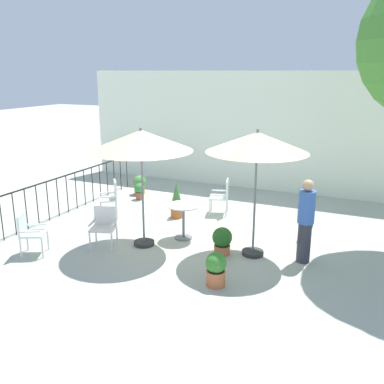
# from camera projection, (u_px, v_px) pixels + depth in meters

# --- Properties ---
(ground_plane) EXTENTS (60.00, 60.00, 0.00)m
(ground_plane) POSITION_uv_depth(u_px,v_px,m) (193.00, 230.00, 10.10)
(ground_plane) COLOR #AAAFA0
(villa_facade) EXTENTS (11.17, 0.30, 3.61)m
(villa_facade) POSITION_uv_depth(u_px,v_px,m) (250.00, 131.00, 13.38)
(villa_facade) COLOR white
(villa_facade) RESTS_ON ground
(terrace_railing) EXTENTS (0.03, 5.71, 1.01)m
(terrace_railing) POSITION_uv_depth(u_px,v_px,m) (71.00, 186.00, 11.32)
(terrace_railing) COLOR black
(terrace_railing) RESTS_ON ground
(patio_umbrella_0) EXTENTS (2.11, 2.11, 2.52)m
(patio_umbrella_0) POSITION_uv_depth(u_px,v_px,m) (141.00, 142.00, 8.63)
(patio_umbrella_0) COLOR #2D2D2D
(patio_umbrella_0) RESTS_ON ground
(patio_umbrella_1) EXTENTS (1.97, 1.97, 2.56)m
(patio_umbrella_1) POSITION_uv_depth(u_px,v_px,m) (257.00, 144.00, 8.13)
(patio_umbrella_1) COLOR #2D2D2D
(patio_umbrella_1) RESTS_ON ground
(cafe_table_0) EXTENTS (0.73, 0.73, 0.78)m
(cafe_table_0) POSITION_uv_depth(u_px,v_px,m) (183.00, 215.00, 9.45)
(cafe_table_0) COLOR silver
(cafe_table_0) RESTS_ON ground
(patio_chair_0) EXTENTS (0.62, 0.63, 0.94)m
(patio_chair_0) POSITION_uv_depth(u_px,v_px,m) (111.00, 196.00, 10.87)
(patio_chair_0) COLOR white
(patio_chair_0) RESTS_ON ground
(patio_chair_1) EXTENTS (0.61, 0.61, 0.86)m
(patio_chair_1) POSITION_uv_depth(u_px,v_px,m) (29.00, 231.00, 8.64)
(patio_chair_1) COLOR silver
(patio_chair_1) RESTS_ON ground
(patio_chair_2) EXTENTS (0.57, 0.59, 0.92)m
(patio_chair_2) POSITION_uv_depth(u_px,v_px,m) (222.00, 194.00, 11.09)
(patio_chair_2) COLOR silver
(patio_chair_2) RESTS_ON ground
(patio_chair_3) EXTENTS (0.62, 0.59, 0.84)m
(patio_chair_3) POSITION_uv_depth(u_px,v_px,m) (104.00, 224.00, 9.05)
(patio_chair_3) COLOR white
(patio_chair_3) RESTS_ON ground
(potted_plant_0) EXTENTS (0.41, 0.41, 0.57)m
(potted_plant_0) POSITION_uv_depth(u_px,v_px,m) (222.00, 240.00, 8.70)
(potted_plant_0) COLOR #BB6542
(potted_plant_0) RESTS_ON ground
(potted_plant_1) EXTENTS (0.32, 0.32, 0.93)m
(potted_plant_1) POSITION_uv_depth(u_px,v_px,m) (177.00, 200.00, 10.84)
(potted_plant_1) COLOR #A95A2B
(potted_plant_1) RESTS_ON ground
(potted_plant_2) EXTENTS (0.40, 0.40, 0.58)m
(potted_plant_2) POSITION_uv_depth(u_px,v_px,m) (139.00, 184.00, 12.95)
(potted_plant_2) COLOR #C8723F
(potted_plant_2) RESTS_ON ground
(potted_plant_3) EXTENTS (0.28, 0.28, 0.51)m
(potted_plant_3) POSITION_uv_depth(u_px,v_px,m) (306.00, 228.00, 9.38)
(potted_plant_3) COLOR #AF6036
(potted_plant_3) RESTS_ON ground
(potted_plant_4) EXTENTS (0.28, 0.28, 0.47)m
(potted_plant_4) POSITION_uv_depth(u_px,v_px,m) (139.00, 190.00, 12.44)
(potted_plant_4) COLOR #A25438
(potted_plant_4) RESTS_ON ground
(potted_plant_5) EXTENTS (0.37, 0.37, 0.62)m
(potted_plant_5) POSITION_uv_depth(u_px,v_px,m) (216.00, 268.00, 7.40)
(potted_plant_5) COLOR #BC653D
(potted_plant_5) RESTS_ON ground
(standing_person) EXTENTS (0.39, 0.39, 1.66)m
(standing_person) POSITION_uv_depth(u_px,v_px,m) (306.00, 220.00, 8.19)
(standing_person) COLOR #33333D
(standing_person) RESTS_ON ground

